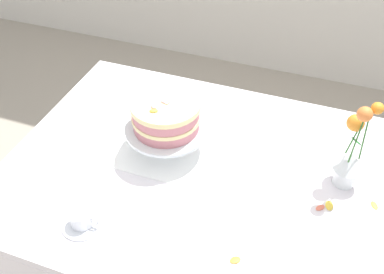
% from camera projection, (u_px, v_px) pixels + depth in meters
% --- Properties ---
extents(dining_table, '(1.40, 1.00, 0.74)m').
position_uv_depth(dining_table, '(207.00, 194.00, 1.50)').
color(dining_table, white).
rests_on(dining_table, ground).
extents(linen_napkin, '(0.32, 0.32, 0.00)m').
position_uv_depth(linen_napkin, '(168.00, 147.00, 1.54)').
color(linen_napkin, white).
rests_on(linen_napkin, dining_table).
extents(cake_stand, '(0.29, 0.29, 0.10)m').
position_uv_depth(cake_stand, '(167.00, 130.00, 1.48)').
color(cake_stand, silver).
rests_on(cake_stand, linen_napkin).
extents(layer_cake, '(0.24, 0.24, 0.11)m').
position_uv_depth(layer_cake, '(166.00, 114.00, 1.44)').
color(layer_cake, '#CC7A84').
rests_on(layer_cake, cake_stand).
extents(flower_vase, '(0.11, 0.11, 0.33)m').
position_uv_depth(flower_vase, '(351.00, 156.00, 1.34)').
color(flower_vase, silver).
rests_on(flower_vase, dining_table).
extents(teacup, '(0.13, 0.13, 0.06)m').
position_uv_depth(teacup, '(82.00, 219.00, 1.27)').
color(teacup, white).
rests_on(teacup, dining_table).
extents(loose_petal_0, '(0.04, 0.04, 0.00)m').
position_uv_depth(loose_petal_0, '(235.00, 260.00, 1.19)').
color(loose_petal_0, orange).
rests_on(loose_petal_0, dining_table).
extents(loose_petal_1, '(0.03, 0.04, 0.00)m').
position_uv_depth(loose_petal_1, '(374.00, 205.00, 1.34)').
color(loose_petal_1, yellow).
rests_on(loose_petal_1, dining_table).
extents(loose_petal_2, '(0.04, 0.04, 0.01)m').
position_uv_depth(loose_petal_2, '(320.00, 208.00, 1.33)').
color(loose_petal_2, '#E56B51').
rests_on(loose_petal_2, dining_table).
extents(loose_petal_3, '(0.03, 0.04, 0.00)m').
position_uv_depth(loose_petal_3, '(329.00, 205.00, 1.34)').
color(loose_petal_3, yellow).
rests_on(loose_petal_3, dining_table).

